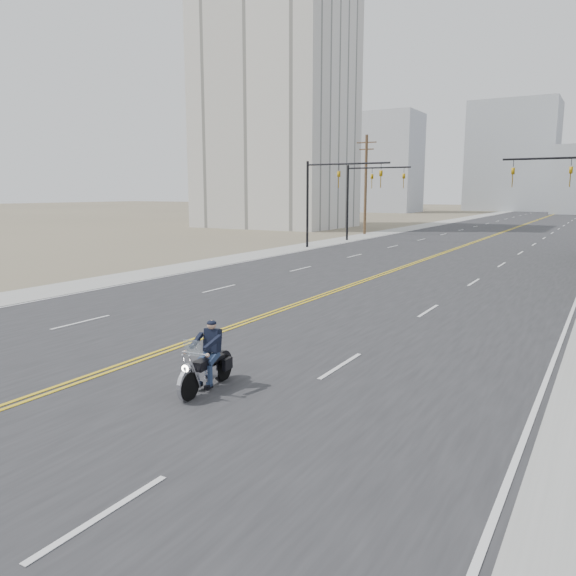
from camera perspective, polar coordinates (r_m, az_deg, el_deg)
The scene contains 11 objects.
ground_plane at distance 14.83m, azimuth -19.70°, elevation -8.66°, with size 400.00×400.00×0.00m, color #776D56.
road at distance 79.84m, azimuth 22.32°, elevation 5.75°, with size 20.00×200.00×0.01m, color #303033.
sidewalk_left at distance 82.21m, azimuth 14.33°, elevation 6.27°, with size 3.00×200.00×0.01m, color #A5A5A0.
traffic_mast_left at distance 45.54m, azimuth 4.28°, elevation 10.21°, with size 7.10×0.26×7.00m.
traffic_mast_far at distance 52.98m, azimuth 7.78°, elevation 10.01°, with size 6.10×0.26×7.00m.
utility_pole_left at distance 61.59m, azimuth 7.90°, elevation 10.52°, with size 2.20×0.30×10.50m.
apartment_block at distance 75.60m, azimuth -1.26°, elevation 17.68°, with size 18.00×14.00×30.00m, color silver.
haze_bldg_a at distance 132.35m, azimuth 10.01°, elevation 12.38°, with size 14.00×12.00×22.00m, color #B7BCC6.
haze_bldg_d at distance 150.95m, azimuth 21.85°, elevation 12.26°, with size 20.00×15.00×26.00m, color #ADB2B7.
haze_bldg_f at distance 151.77m, azimuth 6.56°, elevation 10.98°, with size 12.00×12.00×16.00m, color #ADB2B7.
motorcyclist at distance 13.11m, azimuth -8.33°, elevation -6.92°, with size 0.88×2.05×1.60m, color black, non-canonical shape.
Camera 1 is at (10.91, -8.96, 4.53)m, focal length 35.00 mm.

